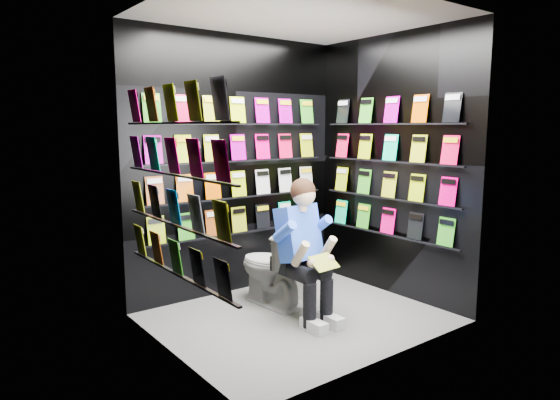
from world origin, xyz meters
TOP-DOWN VIEW (x-y plane):
  - floor at (0.00, 0.00)m, footprint 2.40×2.40m
  - ceiling at (0.00, 0.00)m, footprint 2.40×2.40m
  - wall_back at (0.00, 1.00)m, footprint 2.40×0.04m
  - wall_front at (0.00, -1.00)m, footprint 2.40×0.04m
  - wall_left at (-1.20, 0.00)m, footprint 0.04×2.00m
  - wall_right at (1.20, 0.00)m, footprint 0.04×2.00m
  - comics_back at (0.00, 0.97)m, footprint 2.10×0.06m
  - comics_left at (-1.17, 0.00)m, footprint 0.06×1.70m
  - comics_right at (1.17, 0.00)m, footprint 0.06×1.70m
  - toilet at (0.01, 0.41)m, footprint 0.48×0.78m
  - longbox at (0.44, 0.45)m, footprint 0.24×0.41m
  - longbox_lid at (0.44, 0.45)m, footprint 0.26×0.43m
  - reader at (0.01, 0.03)m, footprint 0.56×0.77m
  - held_comic at (0.01, -0.32)m, footprint 0.26×0.17m

SIDE VIEW (x-z plane):
  - floor at x=0.00m, z-range 0.00..0.00m
  - longbox at x=0.44m, z-range 0.00..0.30m
  - longbox_lid at x=0.44m, z-range 0.30..0.34m
  - toilet at x=0.01m, z-range 0.00..0.73m
  - held_comic at x=0.01m, z-range 0.53..0.63m
  - reader at x=0.01m, z-range 0.09..1.42m
  - wall_back at x=0.00m, z-range 0.00..2.60m
  - wall_front at x=0.00m, z-range 0.00..2.60m
  - wall_left at x=-1.20m, z-range 0.00..2.60m
  - wall_right at x=1.20m, z-range 0.00..2.60m
  - comics_back at x=0.00m, z-range 0.62..1.99m
  - comics_left at x=-1.17m, z-range 0.62..1.99m
  - comics_right at x=1.17m, z-range 0.62..1.99m
  - ceiling at x=0.00m, z-range 2.60..2.60m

